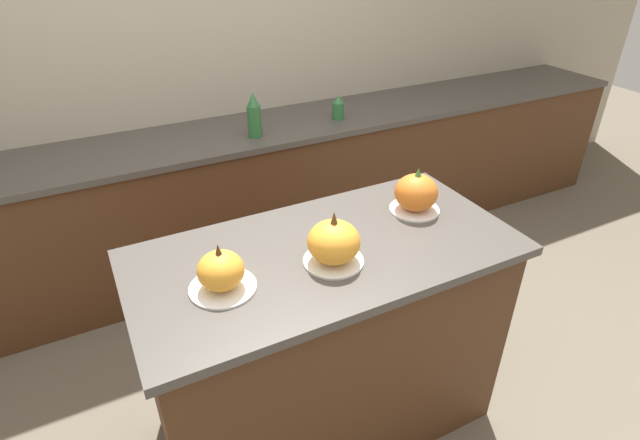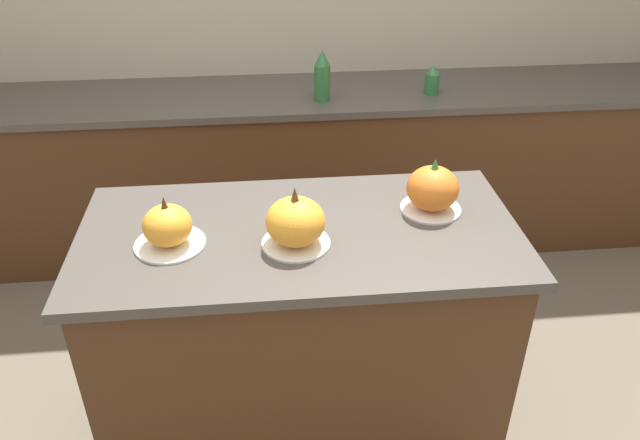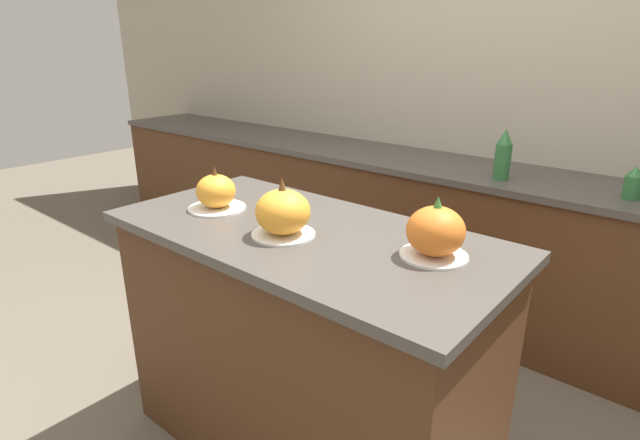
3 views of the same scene
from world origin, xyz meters
TOP-DOWN VIEW (x-y plane):
  - ground_plane at (0.00, 0.00)m, footprint 12.00×12.00m
  - wall_back at (0.00, 1.70)m, footprint 8.00×0.06m
  - kitchen_island at (0.00, 0.00)m, footprint 1.41×0.69m
  - back_counter at (0.00, 1.37)m, footprint 6.00×0.60m
  - pumpkin_cake_left at (-0.40, -0.05)m, footprint 0.22×0.22m
  - pumpkin_cake_center at (-0.02, -0.08)m, footprint 0.21×0.21m
  - pumpkin_cake_right at (0.45, 0.08)m, footprint 0.20×0.20m
  - bottle_tall at (0.20, 1.25)m, footprint 0.08×0.08m
  - bottle_short at (0.76, 1.29)m, footprint 0.07×0.07m

SIDE VIEW (x-z plane):
  - ground_plane at x=0.00m, z-range 0.00..0.00m
  - back_counter at x=0.00m, z-range 0.00..0.89m
  - kitchen_island at x=0.00m, z-range 0.00..0.94m
  - bottle_short at x=0.76m, z-range 0.89..1.03m
  - pumpkin_cake_left at x=-0.40m, z-range 0.92..1.09m
  - bottle_tall at x=0.20m, z-range 0.89..1.14m
  - pumpkin_cake_right at x=0.45m, z-range 0.92..1.11m
  - pumpkin_cake_center at x=-0.02m, z-range 0.91..1.11m
  - wall_back at x=0.00m, z-range 0.00..2.50m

